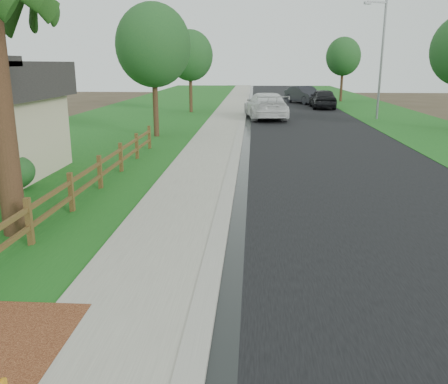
# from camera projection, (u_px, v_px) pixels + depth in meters

# --- Properties ---
(ground) EXTENTS (120.00, 120.00, 0.00)m
(ground) POSITION_uv_depth(u_px,v_px,m) (176.00, 319.00, 7.34)
(ground) COLOR #3C3121
(road) EXTENTS (8.00, 90.00, 0.02)m
(road) POSITION_uv_depth(u_px,v_px,m) (294.00, 109.00, 40.78)
(road) COLOR black
(road) RESTS_ON ground
(curb) EXTENTS (0.40, 90.00, 0.12)m
(curb) POSITION_uv_depth(u_px,v_px,m) (245.00, 109.00, 41.01)
(curb) COLOR gray
(curb) RESTS_ON ground
(wet_gutter) EXTENTS (0.50, 90.00, 0.00)m
(wet_gutter) POSITION_uv_depth(u_px,v_px,m) (249.00, 109.00, 41.00)
(wet_gutter) COLOR black
(wet_gutter) RESTS_ON road
(sidewalk) EXTENTS (2.20, 90.00, 0.10)m
(sidewalk) POSITION_uv_depth(u_px,v_px,m) (230.00, 109.00, 41.09)
(sidewalk) COLOR gray
(sidewalk) RESTS_ON ground
(grass_strip) EXTENTS (1.60, 90.00, 0.06)m
(grass_strip) POSITION_uv_depth(u_px,v_px,m) (208.00, 109.00, 41.21)
(grass_strip) COLOR #165017
(grass_strip) RESTS_ON ground
(lawn_near) EXTENTS (9.00, 90.00, 0.04)m
(lawn_near) POSITION_uv_depth(u_px,v_px,m) (149.00, 108.00, 41.52)
(lawn_near) COLOR #165017
(lawn_near) RESTS_ON ground
(verge_far) EXTENTS (6.00, 90.00, 0.04)m
(verge_far) POSITION_uv_depth(u_px,v_px,m) (375.00, 110.00, 40.36)
(verge_far) COLOR #165017
(verge_far) RESTS_ON ground
(brick_patch) EXTENTS (1.60, 2.40, 0.11)m
(brick_patch) POSITION_uv_depth(u_px,v_px,m) (6.00, 349.00, 6.50)
(brick_patch) COLOR brown
(brick_patch) RESTS_ON ground
(ranch_fence) EXTENTS (0.12, 16.92, 1.10)m
(ranch_fence) POSITION_uv_depth(u_px,v_px,m) (87.00, 180.00, 13.56)
(ranch_fence) COLOR #483018
(ranch_fence) RESTS_ON ground
(white_suv) EXTENTS (3.36, 6.60, 1.84)m
(white_suv) POSITION_uv_depth(u_px,v_px,m) (266.00, 106.00, 33.67)
(white_suv) COLOR silver
(white_suv) RESTS_ON road
(dark_car_mid) EXTENTS (2.07, 5.01, 1.70)m
(dark_car_mid) POSITION_uv_depth(u_px,v_px,m) (323.00, 98.00, 41.54)
(dark_car_mid) COLOR black
(dark_car_mid) RESTS_ON road
(dark_car_far) EXTENTS (3.77, 5.38, 1.68)m
(dark_car_far) POSITION_uv_depth(u_px,v_px,m) (304.00, 95.00, 46.47)
(dark_car_far) COLOR black
(dark_car_far) RESTS_ON road
(streetlight) EXTENTS (1.72, 0.90, 7.92)m
(streetlight) POSITION_uv_depth(u_px,v_px,m) (380.00, 54.00, 32.29)
(streetlight) COLOR gray
(streetlight) RESTS_ON ground
(shrub_c) EXTENTS (1.86, 1.86, 1.13)m
(shrub_c) POSITION_uv_depth(u_px,v_px,m) (9.00, 172.00, 14.71)
(shrub_c) COLOR #184420
(shrub_c) RESTS_ON ground
(tree_near_left) EXTENTS (3.87, 3.87, 6.87)m
(tree_near_left) POSITION_uv_depth(u_px,v_px,m) (153.00, 46.00, 24.35)
(tree_near_left) COLOR #332415
(tree_near_left) RESTS_ON ground
(tree_mid_left) EXTENTS (3.59, 3.59, 6.41)m
(tree_mid_left) POSITION_uv_depth(u_px,v_px,m) (190.00, 56.00, 37.14)
(tree_mid_left) COLOR #332415
(tree_mid_left) RESTS_ON ground
(tree_far_right) EXTENTS (3.50, 3.50, 6.45)m
(tree_far_right) POSITION_uv_depth(u_px,v_px,m) (343.00, 57.00, 47.99)
(tree_far_right) COLOR #332415
(tree_far_right) RESTS_ON ground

